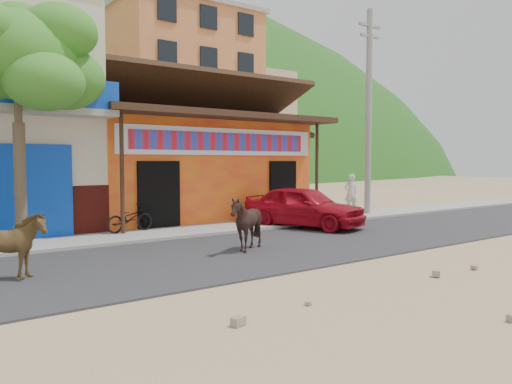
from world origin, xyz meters
The scene contains 13 objects.
ground centered at (0.00, 0.00, 0.00)m, with size 120.00×120.00×0.00m, color #9E825B.
road centered at (0.00, 2.50, 0.02)m, with size 60.00×5.00×0.04m, color #28282B.
sidewalk centered at (0.00, 6.00, 0.06)m, with size 60.00×2.00×0.12m, color gray.
dance_club centered at (2.00, 10.00, 1.80)m, with size 8.00×6.00×3.60m, color orange.
apartment_front centered at (9.00, 24.00, 6.00)m, with size 9.00×9.00×12.00m, color #CC723F.
apartment_rear centered at (18.00, 30.00, 5.00)m, with size 8.00×8.00×10.00m, color tan.
tree centered at (-4.60, 5.80, 3.12)m, with size 3.00×3.00×6.00m, color #2D721E, non-canonical shape.
utility_pole centered at (8.20, 6.00, 4.12)m, with size 0.24×0.24×8.00m, color gray.
cow_tan centered at (-5.58, 2.49, 0.65)m, with size 0.66×1.45×1.23m, color brown.
cow_dark centered at (-0.33, 2.35, 0.70)m, with size 1.06×1.20×1.32m, color black.
red_car centered at (3.68, 4.76, 0.72)m, with size 1.61×4.00×1.36m, color #AB0C1B.
scooter centered at (-1.50, 6.61, 0.52)m, with size 0.53×1.53×0.81m, color black.
pedestrian centered at (8.00, 6.70, 0.90)m, with size 0.57×0.37×1.55m, color silver.
Camera 1 is at (-7.18, -7.29, 2.19)m, focal length 35.00 mm.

